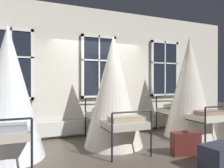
{
  "coord_description": "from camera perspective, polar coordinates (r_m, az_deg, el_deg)",
  "views": [
    {
      "loc": [
        -1.86,
        -4.42,
        1.4
      ],
      "look_at": [
        -0.06,
        -0.06,
        1.37
      ],
      "focal_mm": 34.05,
      "sensor_mm": 36.0,
      "label": 1
    }
  ],
  "objects": [
    {
      "name": "ground",
      "position": [
        5.0,
        0.39,
        -15.88
      ],
      "size": [
        21.93,
        21.93,
        0.0
      ],
      "primitive_type": "plane",
      "color": "brown"
    },
    {
      "name": "back_wall_with_windows",
      "position": [
        5.84,
        -3.86,
        3.34
      ],
      "size": [
        8.87,
        0.1,
        3.4
      ],
      "primitive_type": "cube",
      "color": "beige",
      "rests_on": "ground"
    },
    {
      "name": "window_bank",
      "position": [
        5.73,
        -3.47,
        -3.44
      ],
      "size": [
        5.26,
        0.1,
        2.6
      ],
      "color": "black",
      "rests_on": "ground"
    },
    {
      "name": "cot_first",
      "position": [
        4.35,
        -26.14,
        -2.25
      ],
      "size": [
        1.32,
        1.92,
        2.48
      ],
      "rotation": [
        0.0,
        0.0,
        1.55
      ],
      "color": "black",
      "rests_on": "ground"
    },
    {
      "name": "cot_second",
      "position": [
        4.73,
        0.34,
        -2.15
      ],
      "size": [
        1.32,
        1.92,
        2.45
      ],
      "rotation": [
        0.0,
        0.0,
        1.55
      ],
      "color": "black",
      "rests_on": "ground"
    },
    {
      "name": "cot_third",
      "position": [
        5.93,
        20.04,
        -1.0
      ],
      "size": [
        1.32,
        1.92,
        2.59
      ],
      "rotation": [
        0.0,
        0.0,
        1.56
      ],
      "color": "black",
      "rests_on": "ground"
    },
    {
      "name": "suitcase_dark",
      "position": [
        4.49,
        19.18,
        -14.84
      ],
      "size": [
        0.59,
        0.3,
        0.47
      ],
      "rotation": [
        0.0,
        0.0,
        -0.17
      ],
      "color": "#5B231E",
      "rests_on": "ground"
    },
    {
      "name": "travel_trunk",
      "position": [
        4.03,
        27.18,
        -16.99
      ],
      "size": [
        0.68,
        0.47,
        0.4
      ],
      "primitive_type": "cube",
      "rotation": [
        0.0,
        0.0,
        0.11
      ],
      "color": "#2D3342",
      "rests_on": "ground"
    }
  ]
}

